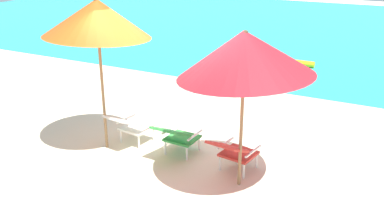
{
  "coord_description": "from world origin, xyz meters",
  "views": [
    {
      "loc": [
        3.34,
        -6.16,
        3.51
      ],
      "look_at": [
        0.0,
        0.2,
        0.75
      ],
      "focal_mm": 40.54,
      "sensor_mm": 36.0,
      "label": 1
    }
  ],
  "objects_px": {
    "lounge_chair_center": "(177,135)",
    "lounge_chair_right": "(233,151)",
    "swim_buoy": "(288,62)",
    "lounge_chair_left": "(130,125)",
    "beach_umbrella_right": "(245,54)",
    "beach_umbrella_left": "(97,18)"
  },
  "relations": [
    {
      "from": "lounge_chair_center",
      "to": "lounge_chair_right",
      "type": "height_order",
      "value": "same"
    },
    {
      "from": "swim_buoy",
      "to": "lounge_chair_center",
      "type": "height_order",
      "value": "lounge_chair_center"
    },
    {
      "from": "lounge_chair_left",
      "to": "lounge_chair_right",
      "type": "bearing_deg",
      "value": -2.71
    },
    {
      "from": "lounge_chair_right",
      "to": "beach_umbrella_right",
      "type": "height_order",
      "value": "beach_umbrella_right"
    },
    {
      "from": "swim_buoy",
      "to": "lounge_chair_right",
      "type": "distance_m",
      "value": 7.03
    },
    {
      "from": "beach_umbrella_right",
      "to": "beach_umbrella_left",
      "type": "bearing_deg",
      "value": 177.91
    },
    {
      "from": "beach_umbrella_left",
      "to": "lounge_chair_left",
      "type": "bearing_deg",
      "value": 38.0
    },
    {
      "from": "beach_umbrella_left",
      "to": "lounge_chair_right",
      "type": "bearing_deg",
      "value": 4.14
    },
    {
      "from": "lounge_chair_center",
      "to": "beach_umbrella_right",
      "type": "height_order",
      "value": "beach_umbrella_right"
    },
    {
      "from": "swim_buoy",
      "to": "lounge_chair_right",
      "type": "height_order",
      "value": "lounge_chair_right"
    },
    {
      "from": "lounge_chair_center",
      "to": "beach_umbrella_right",
      "type": "distance_m",
      "value": 2.15
    },
    {
      "from": "beach_umbrella_left",
      "to": "lounge_chair_center",
      "type": "bearing_deg",
      "value": 11.49
    },
    {
      "from": "lounge_chair_center",
      "to": "beach_umbrella_left",
      "type": "relative_size",
      "value": 0.33
    },
    {
      "from": "swim_buoy",
      "to": "lounge_chair_right",
      "type": "relative_size",
      "value": 1.7
    },
    {
      "from": "lounge_chair_center",
      "to": "beach_umbrella_left",
      "type": "bearing_deg",
      "value": -168.51
    },
    {
      "from": "lounge_chair_left",
      "to": "lounge_chair_center",
      "type": "height_order",
      "value": "same"
    },
    {
      "from": "lounge_chair_right",
      "to": "beach_umbrella_right",
      "type": "xyz_separation_m",
      "value": [
        0.22,
        -0.27,
        1.67
      ]
    },
    {
      "from": "lounge_chair_right",
      "to": "beach_umbrella_left",
      "type": "height_order",
      "value": "beach_umbrella_left"
    },
    {
      "from": "lounge_chair_center",
      "to": "beach_umbrella_right",
      "type": "relative_size",
      "value": 0.36
    },
    {
      "from": "lounge_chair_left",
      "to": "beach_umbrella_right",
      "type": "relative_size",
      "value": 0.38
    },
    {
      "from": "lounge_chair_center",
      "to": "swim_buoy",
      "type": "bearing_deg",
      "value": 89.92
    },
    {
      "from": "swim_buoy",
      "to": "beach_umbrella_right",
      "type": "distance_m",
      "value": 7.58
    }
  ]
}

